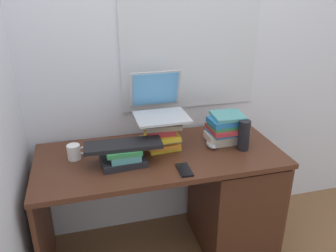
# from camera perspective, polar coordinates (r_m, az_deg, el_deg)

# --- Properties ---
(ground_plane) EXTENTS (6.00, 6.00, 0.00)m
(ground_plane) POSITION_cam_1_polar(r_m,az_deg,el_deg) (2.43, -1.16, -20.22)
(ground_plane) COLOR brown
(wall_back) EXTENTS (6.00, 0.06, 2.60)m
(wall_back) POSITION_cam_1_polar(r_m,az_deg,el_deg) (2.14, -3.75, 13.29)
(wall_back) COLOR silver
(wall_back) RESTS_ON ground
(desk) EXTENTS (1.43, 0.64, 0.74)m
(desk) POSITION_cam_1_polar(r_m,az_deg,el_deg) (2.25, 8.10, -11.33)
(desk) COLOR #4C2819
(desk) RESTS_ON ground
(book_stack_tall) EXTENTS (0.24, 0.19, 0.20)m
(book_stack_tall) POSITION_cam_1_polar(r_m,az_deg,el_deg) (2.01, -1.08, -1.28)
(book_stack_tall) COLOR yellow
(book_stack_tall) RESTS_ON desk
(book_stack_keyboard_riser) EXTENTS (0.25, 0.20, 0.10)m
(book_stack_keyboard_riser) POSITION_cam_1_polar(r_m,az_deg,el_deg) (1.89, -7.51, -4.97)
(book_stack_keyboard_riser) COLOR black
(book_stack_keyboard_riser) RESTS_ON desk
(book_stack_side) EXTENTS (0.25, 0.20, 0.19)m
(book_stack_side) POSITION_cam_1_polar(r_m,az_deg,el_deg) (2.11, 9.73, -0.43)
(book_stack_side) COLOR beige
(book_stack_side) RESTS_ON desk
(laptop) EXTENTS (0.31, 0.31, 0.25)m
(laptop) POSITION_cam_1_polar(r_m,az_deg,el_deg) (2.00, -1.53, 3.52)
(laptop) COLOR #B7BABF
(laptop) RESTS_ON book_stack_tall
(keyboard) EXTENTS (0.43, 0.16, 0.02)m
(keyboard) POSITION_cam_1_polar(r_m,az_deg,el_deg) (1.85, -7.53, -3.19)
(keyboard) COLOR black
(keyboard) RESTS_ON book_stack_keyboard_riser
(computer_mouse) EXTENTS (0.06, 0.10, 0.04)m
(computer_mouse) POSITION_cam_1_polar(r_m,az_deg,el_deg) (2.07, 7.34, -3.12)
(computer_mouse) COLOR #A5A8AD
(computer_mouse) RESTS_ON desk
(mug) EXTENTS (0.11, 0.07, 0.09)m
(mug) POSITION_cam_1_polar(r_m,az_deg,el_deg) (1.99, -15.47, -4.22)
(mug) COLOR white
(mug) RESTS_ON desk
(water_bottle) EXTENTS (0.07, 0.07, 0.18)m
(water_bottle) POSITION_cam_1_polar(r_m,az_deg,el_deg) (2.05, 12.63, -1.52)
(water_bottle) COLOR black
(water_bottle) RESTS_ON desk
(cell_phone) EXTENTS (0.07, 0.14, 0.01)m
(cell_phone) POSITION_cam_1_polar(r_m,az_deg,el_deg) (1.82, 2.77, -7.37)
(cell_phone) COLOR black
(cell_phone) RESTS_ON desk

